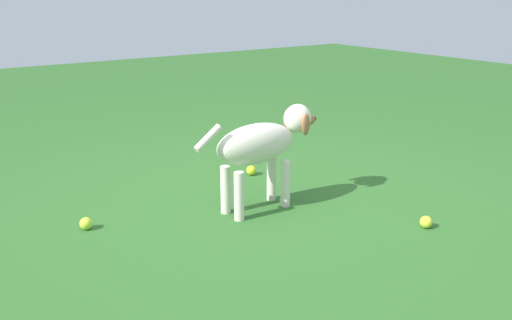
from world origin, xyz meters
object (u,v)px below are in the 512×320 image
(dog, at_px, (263,144))
(tennis_ball_1, at_px, (426,222))
(tennis_ball_0, at_px, (86,224))
(tennis_ball_2, at_px, (251,170))

(dog, xyz_separation_m, tennis_ball_1, (-0.73, -0.53, -0.34))
(tennis_ball_0, xyz_separation_m, tennis_ball_2, (0.24, -1.21, 0.00))
(dog, distance_m, tennis_ball_1, 0.97)
(dog, bearing_deg, tennis_ball_1, -56.78)
(tennis_ball_0, bearing_deg, tennis_ball_1, -124.39)
(dog, xyz_separation_m, tennis_ball_2, (0.51, -0.27, -0.34))
(dog, xyz_separation_m, tennis_ball_0, (0.28, 0.94, -0.34))
(dog, distance_m, tennis_ball_2, 0.68)
(tennis_ball_1, relative_size, tennis_ball_2, 1.00)
(dog, relative_size, tennis_ball_0, 12.82)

